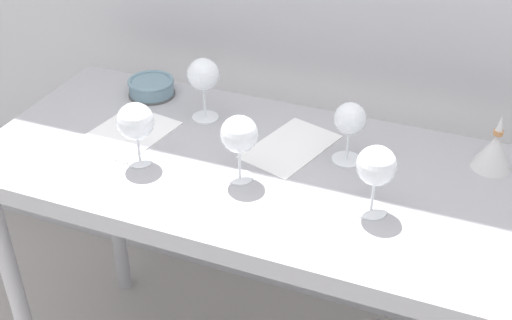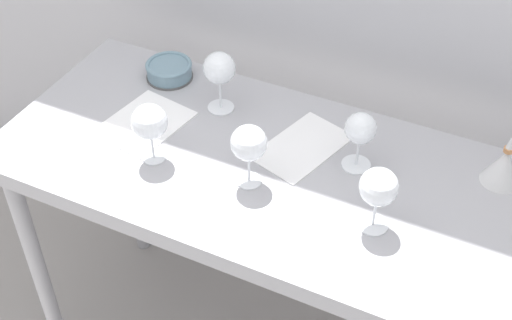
{
  "view_description": "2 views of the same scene",
  "coord_description": "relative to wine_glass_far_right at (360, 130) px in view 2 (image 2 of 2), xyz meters",
  "views": [
    {
      "loc": [
        0.52,
        -1.28,
        1.82
      ],
      "look_at": [
        0.02,
        -0.04,
        0.93
      ],
      "focal_mm": 46.08,
      "sensor_mm": 36.0,
      "label": 1
    },
    {
      "loc": [
        0.57,
        -1.23,
        2.11
      ],
      "look_at": [
        -0.0,
        -0.04,
        0.94
      ],
      "focal_mm": 49.51,
      "sensor_mm": 36.0,
      "label": 2
    }
  ],
  "objects": [
    {
      "name": "tasting_bowl",
      "position": [
        -0.63,
        0.13,
        -0.09
      ],
      "size": [
        0.14,
        0.14,
        0.05
      ],
      "color": "#4C4C4C",
      "rests_on": "steel_counter"
    },
    {
      "name": "wine_glass_far_left",
      "position": [
        -0.42,
        0.06,
        0.01
      ],
      "size": [
        0.09,
        0.09,
        0.18
      ],
      "color": "white",
      "rests_on": "steel_counter"
    },
    {
      "name": "wine_glass_far_right",
      "position": [
        0.0,
        0.0,
        0.0
      ],
      "size": [
        0.08,
        0.08,
        0.16
      ],
      "color": "white",
      "rests_on": "steel_counter"
    },
    {
      "name": "decanter_funnel",
      "position": [
        0.34,
        0.1,
        -0.07
      ],
      "size": [
        0.1,
        0.1,
        0.15
      ],
      "color": "silver",
      "rests_on": "steel_counter"
    },
    {
      "name": "wine_glass_near_right",
      "position": [
        0.11,
        -0.18,
        0.0
      ],
      "size": [
        0.09,
        0.09,
        0.17
      ],
      "color": "white",
      "rests_on": "steel_counter"
    },
    {
      "name": "wine_glass_near_center",
      "position": [
        -0.22,
        -0.17,
        0.01
      ],
      "size": [
        0.09,
        0.09,
        0.17
      ],
      "color": "white",
      "rests_on": "steel_counter"
    },
    {
      "name": "tasting_sheet_upper",
      "position": [
        -0.58,
        -0.09,
        -0.11
      ],
      "size": [
        0.22,
        0.27,
        0.0
      ],
      "primitive_type": "cube",
      "rotation": [
        0.0,
        0.0,
        -0.17
      ],
      "color": "white",
      "rests_on": "steel_counter"
    },
    {
      "name": "steel_counter",
      "position": [
        -0.22,
        -0.1,
        -0.22
      ],
      "size": [
        1.4,
        0.65,
        0.9
      ],
      "color": "#A1A1A6",
      "rests_on": "ground_plane"
    },
    {
      "name": "wine_glass_near_left",
      "position": [
        -0.48,
        -0.2,
        0.0
      ],
      "size": [
        0.09,
        0.09,
        0.17
      ],
      "color": "white",
      "rests_on": "steel_counter"
    },
    {
      "name": "tasting_sheet_lower",
      "position": [
        -0.15,
        0.01,
        -0.11
      ],
      "size": [
        0.23,
        0.29,
        0.0
      ],
      "primitive_type": "cube",
      "rotation": [
        0.0,
        0.0,
        -0.29
      ],
      "color": "white",
      "rests_on": "steel_counter"
    }
  ]
}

